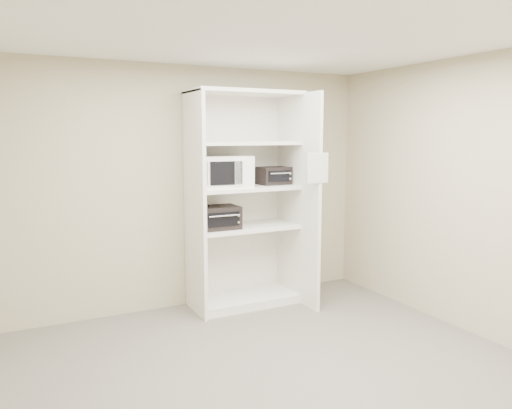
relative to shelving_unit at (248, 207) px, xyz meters
name	(u,v)px	position (x,y,z in m)	size (l,w,h in m)	color
floor	(267,378)	(-0.67, -1.70, -1.13)	(4.50, 4.00, 0.01)	#646058
ceiling	(268,30)	(-0.67, -1.70, 1.57)	(4.50, 4.00, 0.01)	white
wall_back	(183,188)	(-0.67, 0.30, 0.22)	(4.50, 0.02, 2.70)	#B9B28D
wall_front	(498,280)	(-0.67, -3.70, 0.22)	(4.50, 0.02, 2.70)	#B9B28D
wall_right	(472,196)	(1.58, -1.70, 0.22)	(0.02, 4.00, 2.70)	#B9B28D
shelving_unit	(248,207)	(0.00, 0.00, 0.00)	(1.24, 0.92, 2.42)	white
microwave	(223,172)	(-0.31, -0.01, 0.41)	(0.57, 0.44, 0.34)	white
toaster_oven_upper	(273,176)	(0.34, 0.03, 0.34)	(0.35, 0.26, 0.20)	black
toaster_oven_lower	(218,217)	(-0.39, -0.04, -0.09)	(0.45, 0.34, 0.25)	black
paper_sign	(318,168)	(0.52, -0.63, 0.46)	(0.25, 0.01, 0.31)	white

